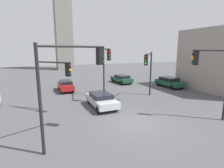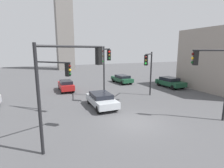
% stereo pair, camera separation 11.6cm
% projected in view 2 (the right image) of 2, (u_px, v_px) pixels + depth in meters
% --- Properties ---
extents(ground_plane, '(102.08, 102.08, 0.00)m').
position_uv_depth(ground_plane, '(136.00, 123.00, 12.61)').
color(ground_plane, '#4C4C4F').
extents(traffic_light_0, '(2.38, 2.32, 4.93)m').
position_uv_depth(traffic_light_0, '(149.00, 66.00, 18.29)').
color(traffic_light_0, black).
rests_on(traffic_light_0, ground_plane).
extents(traffic_light_1, '(0.74, 2.98, 5.52)m').
position_uv_depth(traffic_light_1, '(106.00, 63.00, 17.79)').
color(traffic_light_1, black).
rests_on(traffic_light_1, ground_plane).
extents(traffic_light_2, '(3.84, 1.55, 5.48)m').
position_uv_depth(traffic_light_2, '(71.00, 72.00, 9.27)').
color(traffic_light_2, black).
rests_on(traffic_light_2, ground_plane).
extents(traffic_light_3, '(2.50, 2.61, 4.52)m').
position_uv_depth(traffic_light_3, '(53.00, 75.00, 14.24)').
color(traffic_light_3, black).
rests_on(traffic_light_3, ground_plane).
extents(traffic_light_4, '(2.33, 1.48, 5.35)m').
position_uv_depth(traffic_light_4, '(212.00, 70.00, 12.45)').
color(traffic_light_4, black).
rests_on(traffic_light_4, ground_plane).
extents(car_0, '(1.88, 4.15, 1.27)m').
position_uv_depth(car_0, '(102.00, 100.00, 15.98)').
color(car_0, '#ADB2B7').
rests_on(car_0, ground_plane).
extents(car_1, '(1.61, 3.93, 1.37)m').
position_uv_depth(car_1, '(66.00, 85.00, 22.26)').
color(car_1, maroon).
rests_on(car_1, ground_plane).
extents(car_2, '(1.98, 4.40, 1.27)m').
position_uv_depth(car_2, '(122.00, 79.00, 27.61)').
color(car_2, '#19472D').
rests_on(car_2, ground_plane).
extents(car_3, '(1.99, 4.26, 1.37)m').
position_uv_depth(car_3, '(170.00, 82.00, 24.50)').
color(car_3, '#19472D').
rests_on(car_3, ground_plane).
extents(skyline_tower, '(4.14, 4.14, 25.05)m').
position_uv_depth(skyline_tower, '(64.00, 21.00, 45.27)').
color(skyline_tower, gray).
rests_on(skyline_tower, ground_plane).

